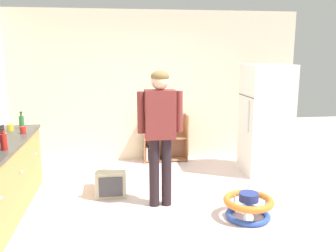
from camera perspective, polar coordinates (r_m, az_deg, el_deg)
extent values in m
plane|color=silver|center=(4.72, 1.49, -13.07)|extent=(12.00, 12.00, 0.00)
cube|color=beige|center=(6.62, -1.81, 6.24)|extent=(5.20, 0.06, 2.70)
sphere|color=silver|center=(3.98, -24.93, -10.29)|extent=(0.04, 0.04, 0.04)
sphere|color=silver|center=(4.70, -22.17, -6.73)|extent=(0.04, 0.04, 0.04)
sphere|color=silver|center=(5.45, -20.18, -4.13)|extent=(0.04, 0.04, 0.04)
cube|color=white|center=(6.08, 15.20, 0.98)|extent=(0.70, 0.68, 1.78)
cylinder|color=silver|center=(5.78, 12.57, 1.46)|extent=(0.02, 0.02, 0.50)
cube|color=#333333|center=(5.89, 12.23, 4.65)|extent=(0.01, 0.67, 0.01)
cube|color=#AF764E|center=(6.54, -3.78, -2.08)|extent=(0.02, 0.28, 0.85)
cube|color=#AF764E|center=(6.64, 2.95, -1.86)|extent=(0.02, 0.28, 0.85)
cube|color=#A87154|center=(6.70, -0.54, -1.72)|extent=(0.80, 0.02, 0.85)
cube|color=#AF764E|center=(6.68, -0.39, -5.27)|extent=(0.76, 0.24, 0.02)
cube|color=#AF764E|center=(6.57, -0.39, -1.89)|extent=(0.76, 0.24, 0.02)
cube|color=silver|center=(6.58, -3.38, -4.39)|extent=(0.03, 0.17, 0.23)
cube|color=red|center=(6.48, -3.43, -1.02)|extent=(0.02, 0.17, 0.22)
cube|color=purple|center=(6.58, -2.97, -4.30)|extent=(0.02, 0.17, 0.25)
cube|color=#924194|center=(6.49, -2.93, -1.17)|extent=(0.02, 0.17, 0.18)
cube|color=gold|center=(6.59, -2.59, -4.40)|extent=(0.02, 0.17, 0.23)
cube|color=#3B3943|center=(6.50, -2.36, -1.11)|extent=(0.03, 0.17, 0.19)
cube|color=beige|center=(6.59, -1.86, -4.29)|extent=(0.02, 0.17, 0.25)
cube|color=gold|center=(6.50, -1.87, -1.18)|extent=(0.03, 0.17, 0.17)
cube|color=#4B3437|center=(6.60, -1.52, -4.40)|extent=(0.02, 0.17, 0.22)
cube|color=#1E55A7|center=(6.51, -1.80, -1.22)|extent=(0.03, 0.17, 0.16)
cube|color=orange|center=(6.62, -0.89, -4.51)|extent=(0.03, 0.17, 0.19)
cube|color=#2D4EA1|center=(6.52, -0.61, -1.11)|extent=(0.03, 0.17, 0.18)
cube|color=#225D99|center=(6.62, -0.60, -4.35)|extent=(0.03, 0.17, 0.22)
cube|color=gold|center=(6.51, -0.61, -0.77)|extent=(0.03, 0.17, 0.26)
cylinder|color=black|center=(4.68, -2.20, -7.34)|extent=(0.13, 0.13, 0.90)
cylinder|color=black|center=(4.70, -0.24, -7.26)|extent=(0.13, 0.13, 0.90)
cube|color=maroon|center=(4.50, -1.26, 1.84)|extent=(0.38, 0.22, 0.61)
cylinder|color=maroon|center=(4.47, -4.32, 2.14)|extent=(0.09, 0.09, 0.52)
cylinder|color=maroon|center=(4.53, 1.76, 2.29)|extent=(0.09, 0.09, 0.52)
sphere|color=beige|center=(4.45, -1.28, 7.09)|extent=(0.22, 0.22, 0.22)
ellipsoid|color=brown|center=(4.44, -1.28, 7.85)|extent=(0.23, 0.23, 0.14)
torus|color=blue|center=(4.59, 12.50, -13.60)|extent=(0.54, 0.54, 0.07)
torus|color=orange|center=(4.52, 12.60, -11.47)|extent=(0.60, 0.60, 0.08)
cylinder|color=navy|center=(4.50, 12.63, -10.88)|extent=(0.23, 0.23, 0.10)
cylinder|color=silver|center=(4.63, 15.17, -12.25)|extent=(0.02, 0.02, 0.18)
cylinder|color=silver|center=(4.68, 10.42, -11.75)|extent=(0.02, 0.02, 0.18)
cylinder|color=silver|center=(4.35, 12.05, -13.68)|extent=(0.02, 0.02, 0.18)
cube|color=beige|center=(5.26, -9.00, -8.43)|extent=(0.42, 0.54, 0.36)
cube|color=#424247|center=(5.00, -9.04, -9.51)|extent=(0.32, 0.01, 0.27)
cylinder|color=red|center=(4.39, -24.50, -2.34)|extent=(0.07, 0.07, 0.18)
cylinder|color=red|center=(4.37, -24.63, -0.87)|extent=(0.03, 0.03, 0.05)
cylinder|color=black|center=(4.36, -24.67, -0.45)|extent=(0.04, 0.04, 0.02)
cylinder|color=#33753D|center=(5.51, -22.11, 0.51)|extent=(0.07, 0.07, 0.18)
cylinder|color=#33753D|center=(5.49, -22.20, 1.69)|extent=(0.03, 0.03, 0.05)
cylinder|color=black|center=(5.49, -22.23, 2.03)|extent=(0.04, 0.04, 0.02)
cylinder|color=yellow|center=(5.41, -23.65, -0.25)|extent=(0.08, 0.08, 0.09)
cylinder|color=red|center=(5.19, -21.91, -0.60)|extent=(0.08, 0.08, 0.09)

